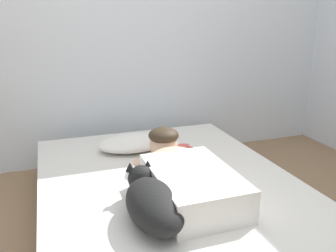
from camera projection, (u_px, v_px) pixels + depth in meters
back_wall at (132, 20)px, 3.07m from camera, size 3.86×0.12×2.50m
bed at (169, 204)px, 2.22m from camera, size 1.58×2.09×0.32m
pillow at (133, 143)px, 2.66m from camera, size 0.52×0.32×0.11m
person_lying at (184, 173)px, 2.03m from camera, size 0.43×0.92×0.27m
dog at (152, 201)px, 1.73m from camera, size 0.26×0.57×0.21m
coffee_cup at (184, 150)px, 2.56m from camera, size 0.12×0.09×0.07m
cell_phone at (203, 204)px, 1.90m from camera, size 0.07×0.14×0.01m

